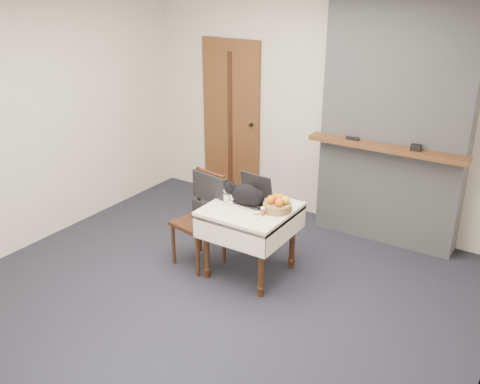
% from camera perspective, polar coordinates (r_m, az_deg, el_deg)
% --- Properties ---
extents(ground, '(4.50, 4.50, 0.00)m').
position_cam_1_polar(ground, '(5.06, -1.93, -10.32)').
color(ground, black).
rests_on(ground, ground).
extents(room_shell, '(4.52, 4.01, 2.61)m').
position_cam_1_polar(room_shell, '(4.74, 1.01, 10.60)').
color(room_shell, beige).
rests_on(room_shell, ground).
extents(door, '(0.82, 0.10, 2.00)m').
position_cam_1_polar(door, '(6.79, -0.94, 7.66)').
color(door, brown).
rests_on(door, ground).
extents(chimney, '(1.62, 0.48, 2.60)m').
position_cam_1_polar(chimney, '(5.73, 16.21, 7.03)').
color(chimney, gray).
rests_on(chimney, ground).
extents(side_table, '(0.78, 0.78, 0.70)m').
position_cam_1_polar(side_table, '(5.04, 1.11, -2.80)').
color(side_table, '#341B0E').
rests_on(side_table, ground).
extents(laptop, '(0.37, 0.33, 0.26)m').
position_cam_1_polar(laptop, '(5.09, 1.20, -0.35)').
color(laptop, '#B7B7BC').
rests_on(laptop, side_table).
extents(cat, '(0.49, 0.25, 0.23)m').
position_cam_1_polar(cat, '(5.00, 0.73, -0.36)').
color(cat, black).
rests_on(cat, side_table).
extents(cream_jar, '(0.07, 0.07, 0.08)m').
position_cam_1_polar(cream_jar, '(5.09, -1.38, -0.64)').
color(cream_jar, white).
rests_on(cream_jar, side_table).
extents(pill_bottle, '(0.04, 0.04, 0.08)m').
position_cam_1_polar(pill_bottle, '(4.81, 2.45, -2.08)').
color(pill_bottle, '#A14713').
rests_on(pill_bottle, side_table).
extents(fruit_basket, '(0.26, 0.26, 0.15)m').
position_cam_1_polar(fruit_basket, '(4.91, 4.04, -1.35)').
color(fruit_basket, olive).
rests_on(fruit_basket, side_table).
extents(desk_clutter, '(0.13, 0.07, 0.01)m').
position_cam_1_polar(desk_clutter, '(4.90, 3.09, -2.10)').
color(desk_clutter, black).
rests_on(desk_clutter, side_table).
extents(chair, '(0.50, 0.49, 0.94)m').
position_cam_1_polar(chair, '(5.27, -3.77, -1.47)').
color(chair, '#341B0E').
rests_on(chair, ground).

